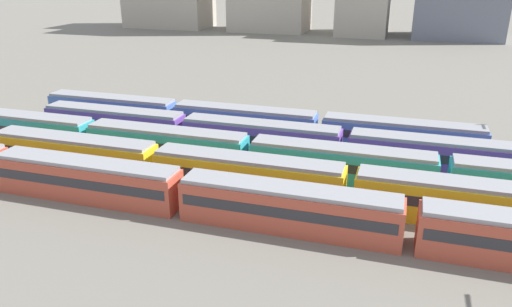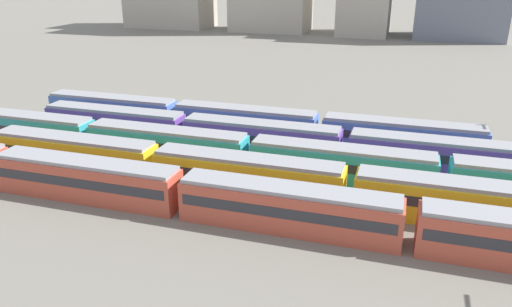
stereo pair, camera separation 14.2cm
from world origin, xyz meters
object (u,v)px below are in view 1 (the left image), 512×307
at_px(train_track_1, 466,202).
at_px(train_track_4, 245,122).
at_px(train_track_3, 438,156).
at_px(train_track_2, 443,176).
at_px(train_track_0, 288,207).

height_order(train_track_1, train_track_4, same).
bearing_deg(train_track_3, train_track_2, -86.48).
xyz_separation_m(train_track_0, train_track_1, (13.73, 5.20, 0.00)).
relative_size(train_track_1, train_track_3, 1.00).
relative_size(train_track_0, train_track_2, 0.83).
bearing_deg(train_track_2, train_track_3, 93.52).
xyz_separation_m(train_track_1, train_track_3, (-1.82, 10.40, 0.00)).
xyz_separation_m(train_track_2, train_track_4, (-22.89, 10.40, -0.00)).
bearing_deg(train_track_2, train_track_1, -73.91).
xyz_separation_m(train_track_2, train_track_3, (-0.32, 5.20, 0.00)).
bearing_deg(train_track_0, train_track_4, 117.15).
relative_size(train_track_0, train_track_4, 1.68).
bearing_deg(train_track_2, train_track_0, -139.61).
relative_size(train_track_2, train_track_3, 1.20).
bearing_deg(train_track_0, train_track_3, 52.65).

